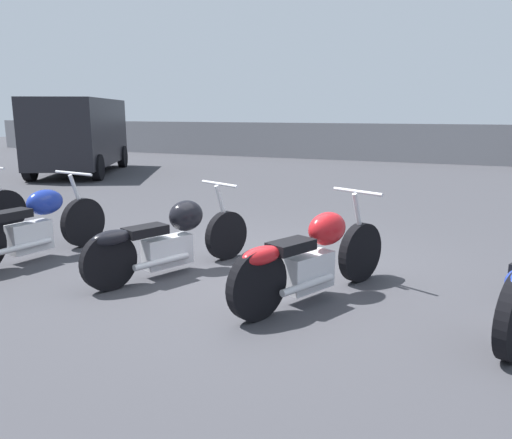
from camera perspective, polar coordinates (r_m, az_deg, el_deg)
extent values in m
plane|color=#38383D|center=(5.77, 0.73, -5.96)|extent=(60.00, 60.00, 0.00)
cube|color=gray|center=(18.94, 17.06, 8.32)|extent=(40.00, 0.04, 1.39)
cylinder|color=black|center=(8.52, -26.77, 0.90)|extent=(0.23, 0.65, 0.64)
cylinder|color=black|center=(7.16, -19.13, -0.31)|extent=(0.20, 0.67, 0.66)
cube|color=silver|center=(6.72, -24.42, -1.83)|extent=(0.28, 0.55, 0.36)
ellipsoid|color=navy|center=(6.77, -22.98, 1.83)|extent=(0.34, 0.53, 0.32)
cube|color=black|center=(6.52, -26.47, 0.45)|extent=(0.32, 0.53, 0.10)
cylinder|color=silver|center=(6.99, -20.15, 5.00)|extent=(0.70, 0.15, 0.04)
cylinder|color=silver|center=(7.07, -19.63, 2.31)|extent=(0.09, 0.26, 0.66)
cylinder|color=silver|center=(6.56, -24.85, -2.78)|extent=(0.17, 0.67, 0.07)
cylinder|color=black|center=(6.19, -3.40, -1.81)|extent=(0.32, 0.60, 0.60)
cylinder|color=black|center=(5.32, -16.47, -4.64)|extent=(0.32, 0.60, 0.60)
cube|color=silver|center=(5.68, -10.08, -3.58)|extent=(0.40, 0.61, 0.33)
ellipsoid|color=black|center=(5.75, -7.99, 0.44)|extent=(0.44, 0.51, 0.35)
cube|color=black|center=(5.47, -12.52, -1.27)|extent=(0.40, 0.52, 0.10)
ellipsoid|color=black|center=(5.28, -16.15, -2.03)|extent=(0.35, 0.48, 0.16)
cylinder|color=silver|center=(6.00, -4.20, 4.08)|extent=(0.60, 0.27, 0.04)
cylinder|color=silver|center=(6.09, -3.80, 1.09)|extent=(0.14, 0.25, 0.64)
cylinder|color=silver|center=(5.52, -10.71, -4.73)|extent=(0.32, 0.66, 0.07)
cylinder|color=black|center=(5.48, 11.84, -3.70)|extent=(0.35, 0.63, 0.64)
cylinder|color=black|center=(4.39, 0.15, -7.48)|extent=(0.35, 0.63, 0.64)
cube|color=silver|center=(4.86, 6.07, -5.96)|extent=(0.40, 0.58, 0.35)
ellipsoid|color=red|center=(4.95, 8.14, -1.04)|extent=(0.44, 0.54, 0.33)
cube|color=black|center=(4.59, 4.03, -3.05)|extent=(0.40, 0.51, 0.10)
ellipsoid|color=red|center=(4.34, 0.63, -4.13)|extent=(0.36, 0.48, 0.16)
cylinder|color=silver|center=(5.26, 11.52, 3.14)|extent=(0.56, 0.28, 0.04)
cylinder|color=silver|center=(5.36, 11.69, -0.35)|extent=(0.15, 0.25, 0.65)
cylinder|color=silver|center=(4.70, 5.93, -7.43)|extent=(0.34, 0.65, 0.07)
cube|color=black|center=(15.79, -19.57, 9.42)|extent=(3.71, 4.88, 1.89)
cube|color=black|center=(17.95, -17.71, 11.16)|extent=(1.51, 0.79, 0.57)
cylinder|color=black|center=(17.68, -20.68, 6.71)|extent=(0.51, 0.72, 0.70)
cylinder|color=black|center=(17.25, -15.02, 6.96)|extent=(0.51, 0.72, 0.70)
cylinder|color=black|center=(14.55, -24.45, 5.39)|extent=(0.51, 0.72, 0.70)
cylinder|color=black|center=(14.02, -17.65, 5.69)|extent=(0.51, 0.72, 0.70)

